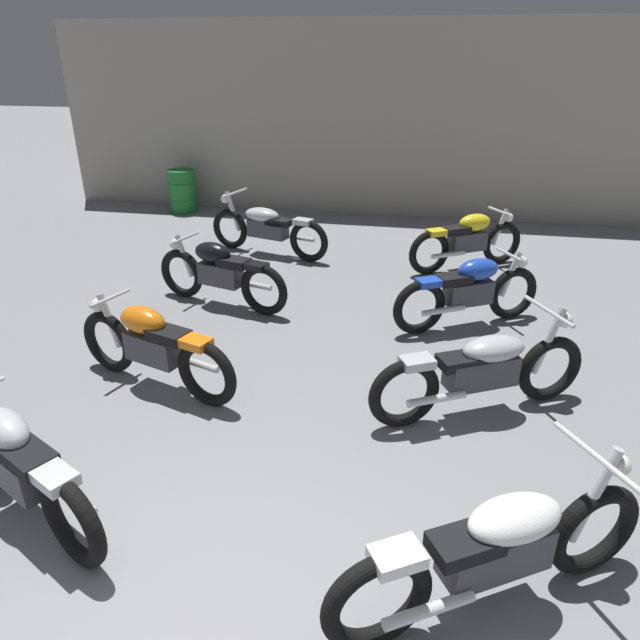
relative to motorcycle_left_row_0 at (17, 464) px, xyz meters
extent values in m
cube|color=#9E998E|center=(1.66, 8.91, 1.34)|extent=(13.17, 0.24, 3.60)
torus|color=black|center=(0.59, -0.30, -0.12)|extent=(0.65, 0.40, 0.67)
cube|color=#38383D|center=(0.01, -0.01, -0.02)|extent=(0.62, 0.47, 0.28)
ellipsoid|color=#B7B7BC|center=(-0.08, 0.04, 0.26)|extent=(0.59, 0.48, 0.26)
cube|color=black|center=(0.20, -0.11, 0.18)|extent=(0.47, 0.39, 0.10)
cube|color=#B7B7BC|center=(0.50, -0.25, 0.18)|extent=(0.34, 0.30, 0.08)
cylinder|color=silver|center=(0.42, -0.07, -0.14)|extent=(0.52, 0.31, 0.07)
torus|color=black|center=(-0.47, 2.02, -0.12)|extent=(0.67, 0.32, 0.67)
torus|color=black|center=(0.76, 1.61, -0.12)|extent=(0.67, 0.32, 0.67)
cylinder|color=silver|center=(-0.40, 2.00, 0.14)|extent=(0.25, 0.14, 0.56)
cube|color=#38383D|center=(0.14, 1.82, -0.02)|extent=(0.62, 0.41, 0.28)
ellipsoid|color=orange|center=(0.05, 1.85, 0.26)|extent=(0.58, 0.43, 0.26)
cube|color=black|center=(0.35, 1.75, 0.18)|extent=(0.46, 0.35, 0.10)
cube|color=orange|center=(0.66, 1.64, 0.18)|extent=(0.33, 0.28, 0.08)
cylinder|color=silver|center=(-0.34, 1.98, 0.40)|extent=(0.19, 0.47, 0.04)
sphere|color=white|center=(-0.53, 2.04, 0.28)|extent=(0.14, 0.14, 0.14)
cylinder|color=silver|center=(0.56, 1.81, -0.14)|extent=(0.54, 0.24, 0.07)
torus|color=black|center=(-0.54, 4.03, -0.12)|extent=(0.67, 0.29, 0.67)
torus|color=black|center=(0.71, 3.68, -0.12)|extent=(0.67, 0.29, 0.67)
cylinder|color=silver|center=(-0.46, 4.01, 0.14)|extent=(0.25, 0.13, 0.56)
cube|color=#38383D|center=(0.09, 3.86, -0.02)|extent=(0.62, 0.39, 0.28)
ellipsoid|color=black|center=(-0.01, 3.88, 0.26)|extent=(0.58, 0.41, 0.26)
cube|color=black|center=(0.30, 3.80, 0.18)|extent=(0.45, 0.34, 0.10)
cube|color=black|center=(0.62, 3.71, 0.18)|extent=(0.32, 0.27, 0.08)
cylinder|color=silver|center=(-0.40, 4.00, 0.40)|extent=(0.16, 0.47, 0.04)
sphere|color=white|center=(-0.60, 4.05, 0.28)|extent=(0.14, 0.14, 0.14)
cylinder|color=silver|center=(0.51, 3.87, -0.14)|extent=(0.55, 0.22, 0.07)
torus|color=black|center=(-0.60, 6.17, -0.12)|extent=(0.67, 0.29, 0.67)
torus|color=black|center=(0.84, 5.76, -0.12)|extent=(0.67, 0.29, 0.67)
cylinder|color=silver|center=(-0.52, 6.15, 0.19)|extent=(0.28, 0.14, 0.66)
cube|color=#38383D|center=(0.12, 5.97, -0.02)|extent=(0.70, 0.41, 0.28)
ellipsoid|color=#B7B7BC|center=(0.03, 5.99, 0.20)|extent=(0.67, 0.47, 0.22)
cube|color=black|center=(0.33, 5.91, 0.12)|extent=(0.45, 0.34, 0.10)
cube|color=#B7B7BC|center=(0.75, 5.79, 0.18)|extent=(0.32, 0.27, 0.08)
cylinder|color=silver|center=(-0.46, 6.14, 0.50)|extent=(0.22, 0.66, 0.04)
sphere|color=white|center=(-0.65, 6.19, 0.38)|extent=(0.14, 0.14, 0.14)
cylinder|color=silver|center=(0.64, 5.95, -0.14)|extent=(0.55, 0.22, 0.07)
torus|color=black|center=(3.86, 0.26, -0.12)|extent=(0.63, 0.44, 0.67)
torus|color=black|center=(2.57, -0.52, -0.12)|extent=(0.63, 0.44, 0.67)
cylinder|color=silver|center=(3.79, 0.22, 0.19)|extent=(0.27, 0.20, 0.66)
cube|color=#38383D|center=(3.21, -0.13, -0.02)|extent=(0.69, 0.55, 0.28)
ellipsoid|color=white|center=(3.30, -0.08, 0.20)|extent=(0.68, 0.58, 0.22)
cube|color=black|center=(3.03, -0.24, 0.12)|extent=(0.47, 0.41, 0.10)
cube|color=white|center=(2.66, -0.46, 0.18)|extent=(0.34, 0.32, 0.08)
cylinder|color=silver|center=(3.74, 0.19, 0.50)|extent=(0.38, 0.60, 0.04)
sphere|color=white|center=(3.91, 0.29, 0.38)|extent=(0.14, 0.14, 0.14)
cylinder|color=silver|center=(2.85, -0.50, -0.14)|extent=(0.51, 0.34, 0.07)
torus|color=black|center=(3.92, 2.32, -0.12)|extent=(0.64, 0.41, 0.67)
torus|color=black|center=(2.59, 1.62, -0.12)|extent=(0.64, 0.41, 0.67)
cylinder|color=silver|center=(3.84, 2.28, 0.19)|extent=(0.27, 0.19, 0.66)
cube|color=#38383D|center=(3.25, 1.97, -0.02)|extent=(0.70, 0.52, 0.28)
ellipsoid|color=#B7B7BC|center=(3.34, 2.02, 0.20)|extent=(0.68, 0.56, 0.22)
cube|color=black|center=(3.06, 1.87, 0.12)|extent=(0.47, 0.40, 0.10)
cube|color=#B7B7BC|center=(2.68, 1.67, 0.18)|extent=(0.34, 0.31, 0.08)
cylinder|color=silver|center=(3.79, 2.25, 0.50)|extent=(0.35, 0.62, 0.04)
sphere|color=white|center=(3.97, 2.35, 0.38)|extent=(0.14, 0.14, 0.14)
cylinder|color=silver|center=(2.87, 1.62, -0.14)|extent=(0.52, 0.32, 0.07)
torus|color=black|center=(3.77, 4.17, -0.12)|extent=(0.63, 0.43, 0.67)
torus|color=black|center=(2.65, 3.52, -0.12)|extent=(0.63, 0.43, 0.67)
cylinder|color=silver|center=(3.70, 4.13, 0.14)|extent=(0.24, 0.18, 0.56)
cube|color=#38383D|center=(3.21, 3.84, -0.02)|extent=(0.61, 0.50, 0.28)
ellipsoid|color=blue|center=(3.29, 3.90, 0.26)|extent=(0.59, 0.50, 0.26)
cube|color=black|center=(3.02, 3.73, 0.18)|extent=(0.47, 0.41, 0.10)
cube|color=blue|center=(2.73, 3.57, 0.18)|extent=(0.34, 0.31, 0.08)
cylinder|color=silver|center=(3.65, 4.10, 0.40)|extent=(0.27, 0.43, 0.04)
sphere|color=white|center=(3.82, 4.20, 0.28)|extent=(0.14, 0.14, 0.14)
cylinder|color=silver|center=(2.93, 3.53, -0.14)|extent=(0.51, 0.34, 0.07)
torus|color=black|center=(3.82, 6.25, -0.12)|extent=(0.63, 0.45, 0.67)
torus|color=black|center=(2.72, 5.55, -0.12)|extent=(0.63, 0.45, 0.67)
cylinder|color=silver|center=(3.75, 6.20, 0.14)|extent=(0.24, 0.19, 0.56)
cube|color=#38383D|center=(3.27, 5.90, -0.02)|extent=(0.61, 0.51, 0.28)
ellipsoid|color=yellow|center=(3.35, 5.95, 0.26)|extent=(0.59, 0.51, 0.26)
cube|color=black|center=(3.08, 5.78, 0.18)|extent=(0.47, 0.42, 0.10)
cube|color=yellow|center=(2.80, 5.61, 0.18)|extent=(0.34, 0.32, 0.08)
cylinder|color=silver|center=(3.70, 6.17, 0.40)|extent=(0.29, 0.43, 0.04)
sphere|color=white|center=(3.87, 6.28, 0.28)|extent=(0.14, 0.14, 0.14)
cylinder|color=silver|center=(3.00, 5.58, -0.14)|extent=(0.50, 0.35, 0.07)
cylinder|color=#1E722D|center=(-2.34, 8.29, -0.03)|extent=(0.56, 0.56, 0.85)
torus|color=#1E722D|center=(-2.34, 8.29, 0.14)|extent=(0.59, 0.59, 0.03)
torus|color=#1E722D|center=(-2.34, 8.29, -0.20)|extent=(0.59, 0.59, 0.03)
camera|label=1|loc=(2.68, -2.71, 2.62)|focal=32.20mm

